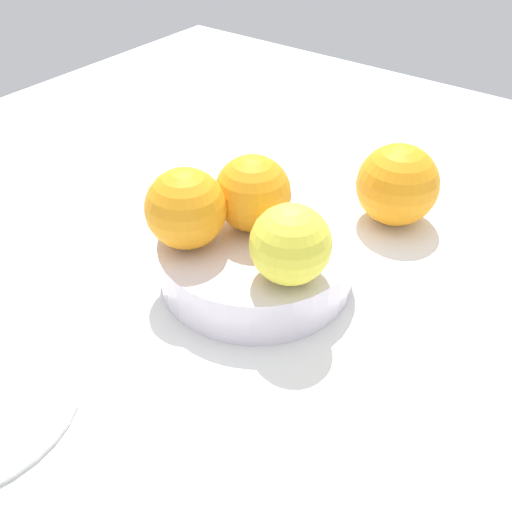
% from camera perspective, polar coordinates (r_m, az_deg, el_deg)
% --- Properties ---
extents(ground_plane, '(1.10, 1.10, 0.02)m').
position_cam_1_polar(ground_plane, '(0.56, 0.00, -2.90)').
color(ground_plane, white).
extents(fruit_bowl, '(0.17, 0.17, 0.04)m').
position_cam_1_polar(fruit_bowl, '(0.54, 0.00, -0.46)').
color(fruit_bowl, silver).
rests_on(fruit_bowl, ground_plane).
extents(orange_in_bowl_0, '(0.07, 0.07, 0.07)m').
position_cam_1_polar(orange_in_bowl_0, '(0.47, 3.30, 1.11)').
color(orange_in_bowl_0, yellow).
rests_on(orange_in_bowl_0, fruit_bowl).
extents(orange_in_bowl_1, '(0.07, 0.07, 0.07)m').
position_cam_1_polar(orange_in_bowl_1, '(0.53, -0.33, 5.98)').
color(orange_in_bowl_1, orange).
rests_on(orange_in_bowl_1, fruit_bowl).
extents(orange_in_bowl_2, '(0.07, 0.07, 0.07)m').
position_cam_1_polar(orange_in_bowl_2, '(0.51, -6.69, 4.50)').
color(orange_in_bowl_2, orange).
rests_on(orange_in_bowl_2, fruit_bowl).
extents(orange_loose_0, '(0.08, 0.08, 0.08)m').
position_cam_1_polar(orange_loose_0, '(0.62, 13.30, 6.61)').
color(orange_loose_0, orange).
rests_on(orange_loose_0, ground_plane).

